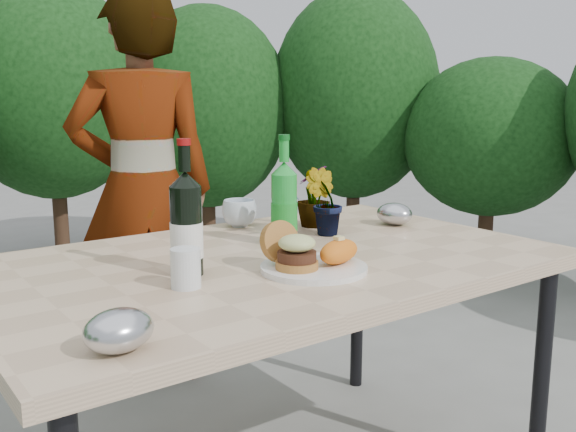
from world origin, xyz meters
TOP-DOWN VIEW (x-y plane):
  - patio_table at (0.00, 0.00)m, footprint 1.60×1.00m
  - shrub_hedge at (0.22, 1.64)m, footprint 6.86×5.01m
  - dinner_plate at (0.01, -0.19)m, footprint 0.28×0.28m
  - burger_stack at (-0.05, -0.17)m, footprint 0.11×0.16m
  - sweet_potato at (0.07, -0.21)m, footprint 0.17×0.12m
  - grilled_veg at (0.02, -0.09)m, footprint 0.08×0.05m
  - wine_bottle at (-0.28, -0.02)m, footprint 0.08×0.08m
  - sparkling_water at (0.12, 0.10)m, footprint 0.08×0.08m
  - plastic_cup at (-0.33, -0.12)m, footprint 0.07×0.07m
  - seedling_left at (0.20, 0.20)m, footprint 0.12×0.12m
  - seedling_mid at (0.30, 0.14)m, footprint 0.15×0.15m
  - seedling_right at (0.36, 0.26)m, footprint 0.16×0.16m
  - blue_bowl at (0.15, 0.41)m, footprint 0.13×0.13m
  - foil_packet_left at (-0.61, -0.40)m, footprint 0.15×0.13m
  - foil_packet_right at (0.61, 0.12)m, footprint 0.13×0.15m
  - person at (0.05, 1.00)m, footprint 0.69×0.57m

SIDE VIEW (x-z plane):
  - patio_table at x=0.00m, z-range 0.32..1.07m
  - dinner_plate at x=0.01m, z-range 0.75..0.76m
  - grilled_veg at x=0.02m, z-range 0.76..0.79m
  - foil_packet_left at x=-0.61m, z-range 0.75..0.83m
  - foil_packet_right at x=0.61m, z-range 0.75..0.83m
  - sweet_potato at x=0.07m, z-range 0.77..0.83m
  - blue_bowl at x=0.15m, z-range 0.75..0.84m
  - plastic_cup at x=-0.33m, z-range 0.75..0.84m
  - burger_stack at x=-0.05m, z-range 0.75..0.87m
  - person at x=0.05m, z-range 0.00..1.62m
  - seedling_left at x=0.20m, z-range 0.75..0.94m
  - seedling_right at x=0.36m, z-range 0.75..0.96m
  - seedling_mid at x=0.30m, z-range 0.75..0.97m
  - sparkling_water at x=0.12m, z-range 0.71..1.04m
  - wine_bottle at x=-0.28m, z-range 0.70..1.05m
  - shrub_hedge at x=0.22m, z-range 0.12..2.08m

